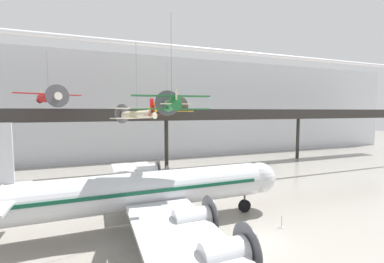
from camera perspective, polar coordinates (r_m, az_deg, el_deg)
ground_plane at (r=23.12m, az=14.39°, el=-22.68°), size 260.00×260.00×0.00m
hangar_back_wall at (r=57.42m, az=-8.66°, el=5.14°), size 140.00×3.00×22.31m
mezzanine_walkway at (r=45.60m, az=-5.43°, el=2.87°), size 110.00×3.20×10.89m
ceiling_truss_beam at (r=36.94m, az=-1.21°, el=18.08°), size 120.00×0.60×0.60m
airliner_silver_main at (r=23.78m, az=-10.87°, el=-12.89°), size 28.39×32.04×9.69m
suspended_plane_yellow_lowwing at (r=43.70m, az=-5.56°, el=4.99°), size 8.16×9.03×9.16m
suspended_plane_red_highwing at (r=41.71m, az=-29.25°, el=6.53°), size 8.26×7.33×7.82m
suspended_plane_green_biplane at (r=22.30m, az=-4.59°, el=6.11°), size 6.91×5.66×8.70m
suspended_plane_cream_biplane at (r=31.65m, az=-12.16°, el=3.76°), size 6.15×5.73×9.74m
stanchion_barrier at (r=25.99m, az=19.29°, el=-18.82°), size 0.36×0.36×1.08m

